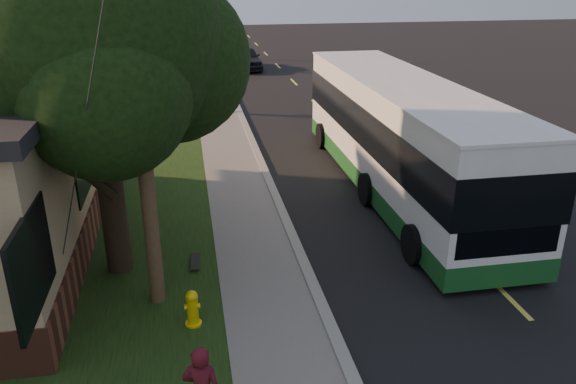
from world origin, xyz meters
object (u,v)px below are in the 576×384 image
(skateboard_main, at_px, (195,262))
(fire_hydrant, at_px, (192,308))
(bare_tree_far, at_px, (174,39))
(transit_bus, at_px, (400,133))
(bare_tree_near, at_px, (162,66))
(leafy_tree, at_px, (94,40))
(utility_pole, at_px, (136,81))
(distant_car, at_px, (245,58))
(traffic_signal, at_px, (222,15))

(skateboard_main, bearing_deg, fire_hydrant, -92.39)
(bare_tree_far, height_order, transit_bus, bare_tree_far)
(bare_tree_near, distance_m, bare_tree_far, 12.01)
(fire_hydrant, xyz_separation_m, leafy_tree, (-1.57, 2.65, 4.73))
(leafy_tree, bearing_deg, skateboard_main, -8.63)
(fire_hydrant, height_order, transit_bus, transit_bus)
(utility_pole, distance_m, distant_car, 28.82)
(fire_hydrant, distance_m, bare_tree_far, 30.04)
(traffic_signal, bearing_deg, skateboard_main, -95.42)
(bare_tree_near, xyz_separation_m, traffic_signal, (4.00, 16.00, 1.01))
(utility_pole, height_order, bare_tree_far, utility_pole)
(traffic_signal, xyz_separation_m, transit_bus, (3.38, -27.75, -1.35))
(leafy_tree, bearing_deg, traffic_signal, 81.53)
(skateboard_main, bearing_deg, distant_car, 81.26)
(distant_car, bearing_deg, transit_bus, -87.53)
(traffic_signal, height_order, skateboard_main, traffic_signal)
(utility_pole, relative_size, skateboard_main, 11.19)
(transit_bus, height_order, distant_car, transit_bus)
(transit_bus, distance_m, distant_car, 23.02)
(leafy_tree, distance_m, distant_car, 27.46)
(utility_pole, bearing_deg, distant_car, 80.09)
(fire_hydrant, bearing_deg, leafy_tree, 120.67)
(leafy_tree, height_order, traffic_signal, leafy_tree)
(transit_bus, bearing_deg, skateboard_main, -148.84)
(utility_pole, height_order, traffic_signal, utility_pole)
(bare_tree_near, relative_size, traffic_signal, 0.78)
(traffic_signal, distance_m, skateboard_main, 31.89)
(fire_hydrant, bearing_deg, distant_car, 81.78)
(utility_pole, height_order, transit_bus, utility_pole)
(leafy_tree, relative_size, skateboard_main, 9.62)
(skateboard_main, relative_size, distant_car, 0.18)
(fire_hydrant, distance_m, skateboard_main, 2.42)
(utility_pole, relative_size, bare_tree_far, 2.25)
(utility_pole, xyz_separation_m, distant_car, (4.91, 28.14, -3.86))
(bare_tree_near, relative_size, transit_bus, 0.34)
(fire_hydrant, relative_size, traffic_signal, 0.13)
(traffic_signal, xyz_separation_m, distant_car, (1.11, -4.87, -2.39))
(transit_bus, bearing_deg, leafy_tree, -155.89)
(fire_hydrant, xyz_separation_m, utility_pole, (-0.71, 0.99, 4.20))
(bare_tree_far, bearing_deg, fire_hydrant, -89.24)
(leafy_tree, relative_size, traffic_signal, 1.42)
(leafy_tree, xyz_separation_m, bare_tree_near, (0.67, 15.35, -3.02))
(utility_pole, distance_m, bare_tree_near, 17.19)
(bare_tree_near, relative_size, bare_tree_far, 1.07)
(bare_tree_far, distance_m, distant_car, 4.85)
(bare_tree_far, height_order, skateboard_main, bare_tree_far)
(utility_pole, distance_m, transit_bus, 9.33)
(leafy_tree, bearing_deg, bare_tree_near, 87.50)
(traffic_signal, height_order, transit_bus, traffic_signal)
(traffic_signal, distance_m, transit_bus, 27.99)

